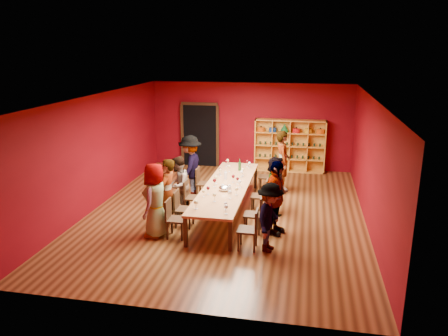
{
  "coord_description": "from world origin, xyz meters",
  "views": [
    {
      "loc": [
        1.98,
        -10.52,
        4.22
      ],
      "look_at": [
        -0.11,
        0.19,
        1.15
      ],
      "focal_mm": 35.0,
      "sensor_mm": 36.0,
      "label": 1
    }
  ],
  "objects": [
    {
      "name": "wine_glass_5",
      "position": [
        -0.28,
        -0.18,
        0.91
      ],
      "size": [
        0.09,
        0.09,
        0.22
      ],
      "color": "white",
      "rests_on": "tasting_table"
    },
    {
      "name": "person_left_3",
      "position": [
        -1.24,
        0.98,
        0.9
      ],
      "size": [
        0.53,
        1.18,
        1.81
      ],
      "primitive_type": "imported",
      "rotation": [
        0.0,
        0.0,
        -1.61
      ],
      "color": "pink",
      "rests_on": "ground"
    },
    {
      "name": "wine_glass_1",
      "position": [
        -0.37,
        -0.99,
        0.88
      ],
      "size": [
        0.07,
        0.07,
        0.18
      ],
      "color": "white",
      "rests_on": "tasting_table"
    },
    {
      "name": "chair_person_left_0",
      "position": [
        -0.91,
        -1.72,
        0.5
      ],
      "size": [
        0.42,
        0.42,
        0.89
      ],
      "color": "black",
      "rests_on": "ground"
    },
    {
      "name": "wine_glass_15",
      "position": [
        -0.3,
        0.07,
        0.91
      ],
      "size": [
        0.09,
        0.09,
        0.22
      ],
      "color": "white",
      "rests_on": "tasting_table"
    },
    {
      "name": "wine_bottle",
      "position": [
        0.11,
        1.42,
        0.88
      ],
      "size": [
        0.09,
        0.09,
        0.34
      ],
      "color": "#153A18",
      "rests_on": "tasting_table"
    },
    {
      "name": "person_right_2",
      "position": [
        1.23,
        0.21,
        0.76
      ],
      "size": [
        0.71,
        1.46,
        1.52
      ],
      "primitive_type": "imported",
      "rotation": [
        0.0,
        0.0,
        1.8
      ],
      "color": "#597EB9",
      "rests_on": "ground"
    },
    {
      "name": "tasting_table",
      "position": [
        0.0,
        0.0,
        0.7
      ],
      "size": [
        1.1,
        4.5,
        0.75
      ],
      "color": "#B2794A",
      "rests_on": "ground"
    },
    {
      "name": "chair_person_left_1",
      "position": [
        -0.91,
        -1.08,
        0.5
      ],
      "size": [
        0.42,
        0.42,
        0.89
      ],
      "color": "black",
      "rests_on": "ground"
    },
    {
      "name": "chair_person_left_2",
      "position": [
        -0.91,
        -0.23,
        0.5
      ],
      "size": [
        0.42,
        0.42,
        0.89
      ],
      "color": "black",
      "rests_on": "ground"
    },
    {
      "name": "wine_glass_23",
      "position": [
        -0.05,
        -1.27,
        0.91
      ],
      "size": [
        0.09,
        0.09,
        0.22
      ],
      "color": "white",
      "rests_on": "tasting_table"
    },
    {
      "name": "doorway",
      "position": [
        -1.8,
        4.43,
        1.12
      ],
      "size": [
        1.4,
        0.17,
        2.3
      ],
      "color": "black",
      "rests_on": "ground"
    },
    {
      "name": "person_left_1",
      "position": [
        -1.24,
        -1.08,
        0.83
      ],
      "size": [
        0.49,
        0.64,
        1.65
      ],
      "primitive_type": "imported",
      "rotation": [
        0.0,
        0.0,
        -1.66
      ],
      "color": "#C08089",
      "rests_on": "ground"
    },
    {
      "name": "wine_glass_3",
      "position": [
        0.38,
        -0.72,
        0.9
      ],
      "size": [
        0.08,
        0.08,
        0.2
      ],
      "color": "white",
      "rests_on": "tasting_table"
    },
    {
      "name": "wine_glass_16",
      "position": [
        0.3,
        -1.73,
        0.89
      ],
      "size": [
        0.08,
        0.08,
        0.19
      ],
      "color": "white",
      "rests_on": "tasting_table"
    },
    {
      "name": "wine_glass_19",
      "position": [
        -0.3,
        -0.81,
        0.9
      ],
      "size": [
        0.09,
        0.09,
        0.21
      ],
      "color": "white",
      "rests_on": "tasting_table"
    },
    {
      "name": "wine_glass_8",
      "position": [
        0.27,
        0.77,
        0.89
      ],
      "size": [
        0.08,
        0.08,
        0.2
      ],
      "color": "white",
      "rests_on": "tasting_table"
    },
    {
      "name": "person_right_1",
      "position": [
        1.33,
        -1.1,
        0.87
      ],
      "size": [
        0.77,
        1.12,
        1.74
      ],
      "primitive_type": "imported",
      "rotation": [
        0.0,
        0.0,
        1.24
      ],
      "color": "silver",
      "rests_on": "ground"
    },
    {
      "name": "chair_person_right_0",
      "position": [
        0.91,
        -1.99,
        0.5
      ],
      "size": [
        0.42,
        0.42,
        0.89
      ],
      "color": "black",
      "rests_on": "ground"
    },
    {
      "name": "wine_glass_7",
      "position": [
        -0.35,
        1.76,
        0.9
      ],
      "size": [
        0.08,
        0.08,
        0.2
      ],
      "color": "white",
      "rests_on": "tasting_table"
    },
    {
      "name": "wine_glass_18",
      "position": [
        -0.16,
        1.24,
        0.89
      ],
      "size": [
        0.08,
        0.08,
        0.2
      ],
      "color": "white",
      "rests_on": "tasting_table"
    },
    {
      "name": "wine_glass_20",
      "position": [
        0.27,
        -0.98,
        0.9
      ],
      "size": [
        0.08,
        0.08,
        0.21
      ],
      "color": "white",
      "rests_on": "tasting_table"
    },
    {
      "name": "wine_glass_6",
      "position": [
        0.28,
        0.9,
        0.91
      ],
      "size": [
        0.09,
        0.09,
        0.22
      ],
      "color": "white",
      "rests_on": "tasting_table"
    },
    {
      "name": "wine_glass_21",
      "position": [
        -0.36,
        0.93,
        0.89
      ],
      "size": [
        0.08,
        0.08,
        0.2
      ],
      "color": "white",
      "rests_on": "tasting_table"
    },
    {
      "name": "wine_glass_12",
      "position": [
        -0.35,
        -1.82,
        0.9
      ],
      "size": [
        0.09,
        0.09,
        0.21
      ],
      "color": "white",
      "rests_on": "tasting_table"
    },
    {
      "name": "wine_glass_22",
      "position": [
        -0.34,
        0.84,
        0.89
      ],
      "size": [
        0.08,
        0.08,
        0.2
      ],
      "color": "white",
      "rests_on": "tasting_table"
    },
    {
      "name": "spittoon_bowl",
      "position": [
        0.03,
        -0.44,
        0.82
      ],
      "size": [
        0.28,
        0.28,
        0.16
      ],
      "primitive_type": "ellipsoid",
      "color": "silver",
      "rests_on": "tasting_table"
    },
    {
      "name": "wine_glass_4",
      "position": [
        0.35,
        1.74,
        0.89
      ],
      "size": [
        0.08,
        0.08,
        0.19
      ],
      "color": "white",
      "rests_on": "tasting_table"
    },
    {
      "name": "chair_person_right_1",
      "position": [
        0.91,
        -1.1,
        0.5
      ],
      "size": [
        0.42,
        0.42,
        0.89
      ],
      "color": "black",
      "rests_on": "ground"
    },
    {
      "name": "carafe_b",
      "position": [
        0.19,
        -0.63,
        0.85
      ],
      "size": [
        0.1,
        0.1,
        0.23
      ],
      "color": "white",
      "rests_on": "tasting_table"
    },
    {
      "name": "room_shell",
      "position": [
        0.0,
        0.0,
        1.5
      ],
      "size": [
        7.1,
        9.1,
        3.04
      ],
      "color": "#522D15",
      "rests_on": "ground"
    },
    {
      "name": "wine_glass_9",
      "position": [
        0.36,
        -1.98,
        0.91
      ],
      "size": [
        0.09,
        0.09,
        0.22
      ],
      "color": "white",
      "rests_on": "tasting_table"
    },
    {
      "name": "shelving_unit",
      "position": [
        1.4,
        4.32,
        0.98
      ],
      "size": [
        2.4,
        0.4,
        1.8
      ],
      "color": "gold",
      "rests_on": "ground"
    },
    {
      "name": "chair_person_left_3",
      "position": [
        -0.91,
        0.98,
        0.5
      ],
      "size": [
        0.42,
        0.42,
        0.89
      ],
      "color": "black",
      "rests_on": "ground"
    },
    {
      "name": "person_left_2",
      "position": [
        -1.23,
        -0.23,
        0.75
      ],
      "size": [
        0.41,
        0.74,
        1.5
      ],
      "primitive_type": "imported",
      "rotation": [
        0.0,
        0.0,
        -1.58
      ],
      "color": "#46464B",
      "rests_on": "ground"
    },
    {
      "name": "chair_person_right_2",
      "position": [
        0.91,
        0.21,
        0.5
      ],
      "size": [
        0.42,
        0.42,
        0.89
      ],
      "color": "black",
      "rests_on": "ground"
    },
    {
      "name": "person_left_0",
      "position": [
        -1.32,
        -1.72,
        0.86
      ],
      "size": [
        0.51,
        0.87,
        1.72
      ],
      "primitive_type": "imported",
      "rotation": [
        0.0,
        0.0,
        -1.64
      ],
      "color": "silver",
      "rests_on": "ground"
    },
    {
      "name": "person_right_4",
      "position": [
        1.3,
        1.98,
        0.93
      ],
      "size": [
        0.62,
        0.76,
        1.85
      ],
      "primitive_type": "imported",
      "rotation": [
        0.0,
        0.0,
        1.77
      ],
      "color": "pink",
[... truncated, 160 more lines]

